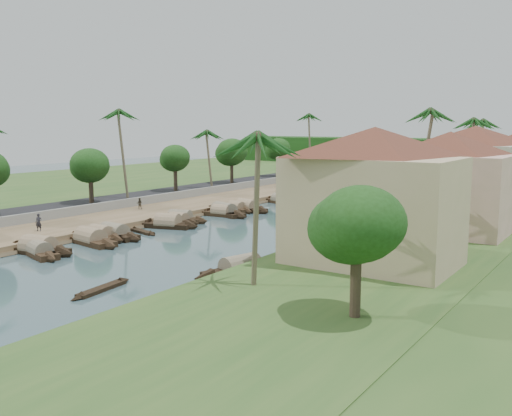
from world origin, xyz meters
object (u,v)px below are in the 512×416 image
Objects in this scene: bridge at (429,174)px; sampan_1 at (38,249)px; building_near at (373,195)px; person_near at (39,222)px; sampan_0 at (39,252)px.

bridge is 3.25× the size of sampan_1.
building_near reaches higher than person_near.
bridge is at bearing 99.88° from sampan_0.
building_near reaches higher than sampan_0.
sampan_1 is at bearing -162.60° from building_near.
sampan_1 is (-9.28, -82.86, -1.30)m from bridge.
person_near is at bearing 135.51° from sampan_1.
sampan_0 is 4.30× the size of person_near.
person_near is (-6.77, 4.77, 1.28)m from sampan_0.
building_near is at bearing -19.63° from person_near.
building_near is 8.31× the size of person_near.
sampan_0 is at bearing -62.62° from person_near.
sampan_0 is 8.38m from person_near.
bridge is at bearing 104.39° from building_near.
person_near reaches higher than sampan_1.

